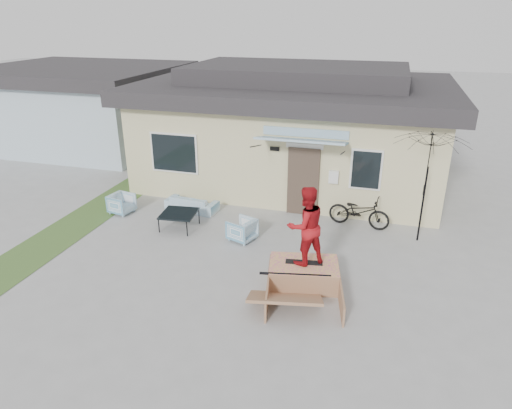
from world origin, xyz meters
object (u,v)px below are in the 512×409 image
(coffee_table, at_px, (179,220))
(bicycle, at_px, (359,208))
(armchair_right, at_px, (242,229))
(skater, at_px, (306,224))
(armchair_left, at_px, (122,203))
(skate_ramp, at_px, (304,274))
(patio_umbrella, at_px, (426,180))
(loveseat, at_px, (192,201))
(skateboard, at_px, (304,262))

(coffee_table, height_order, bicycle, bicycle)
(armchair_right, bearing_deg, skater, 69.91)
(armchair_left, relative_size, skate_ramp, 0.33)
(armchair_right, distance_m, bicycle, 3.47)
(bicycle, distance_m, skater, 3.68)
(skate_ramp, bearing_deg, coffee_table, 142.88)
(armchair_left, height_order, patio_umbrella, patio_umbrella)
(armchair_left, bearing_deg, skate_ramp, -101.68)
(loveseat, bearing_deg, armchair_right, 150.85)
(loveseat, relative_size, patio_umbrella, 0.75)
(armchair_left, distance_m, coffee_table, 2.22)
(loveseat, distance_m, coffee_table, 1.30)
(skateboard, bearing_deg, patio_umbrella, 39.91)
(armchair_right, bearing_deg, skateboard, 69.91)
(patio_umbrella, bearing_deg, skateboard, -131.06)
(bicycle, height_order, skateboard, bicycle)
(loveseat, distance_m, skate_ramp, 5.25)
(patio_umbrella, height_order, skateboard, patio_umbrella)
(armchair_right, relative_size, skater, 0.37)
(armchair_left, height_order, bicycle, bicycle)
(skater, bearing_deg, skate_ramp, 62.50)
(skateboard, bearing_deg, skate_ramp, -87.66)
(armchair_left, distance_m, bicycle, 7.18)
(patio_umbrella, xyz_separation_m, skate_ramp, (-2.58, -3.02, -1.49))
(skateboard, relative_size, skater, 0.46)
(armchair_left, xyz_separation_m, patio_umbrella, (8.73, 0.61, 1.41))
(armchair_right, xyz_separation_m, skateboard, (2.02, -1.66, 0.20))
(armchair_left, height_order, coffee_table, armchair_left)
(armchair_right, bearing_deg, armchair_left, -80.31)
(patio_umbrella, distance_m, skateboard, 4.13)
(armchair_left, xyz_separation_m, bicycle, (7.09, 1.06, 0.23))
(coffee_table, relative_size, bicycle, 0.55)
(loveseat, height_order, armchair_right, armchair_right)
(bicycle, bearing_deg, loveseat, 101.80)
(armchair_left, height_order, skateboard, armchair_left)
(skate_ramp, height_order, skater, skater)
(armchair_right, height_order, patio_umbrella, patio_umbrella)
(armchair_left, height_order, armchair_right, same)
(loveseat, relative_size, bicycle, 0.93)
(coffee_table, distance_m, skateboard, 4.40)
(patio_umbrella, bearing_deg, armchair_right, -164.09)
(bicycle, bearing_deg, patio_umbrella, -96.82)
(bicycle, relative_size, skateboard, 2.11)
(armchair_right, distance_m, patio_umbrella, 4.99)
(coffee_table, distance_m, patio_umbrella, 6.83)
(armchair_left, height_order, skate_ramp, armchair_left)
(skateboard, bearing_deg, skater, -9.02)
(armchair_left, distance_m, patio_umbrella, 8.86)
(coffee_table, relative_size, skater, 0.53)
(patio_umbrella, height_order, skate_ramp, patio_umbrella)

